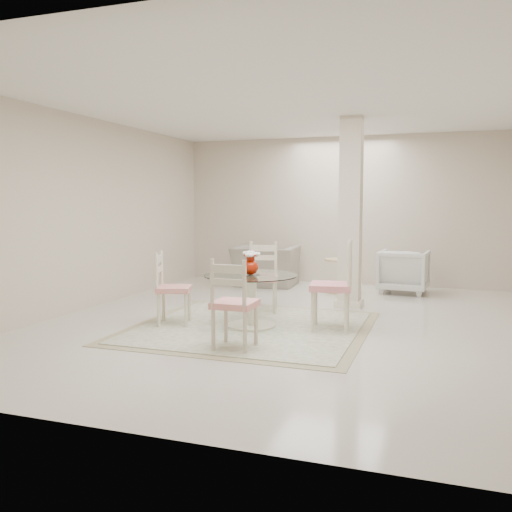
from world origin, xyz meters
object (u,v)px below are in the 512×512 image
(column, at_px, (351,213))
(recliner_taupe, at_px, (266,266))
(red_vase, at_px, (251,263))
(armchair_white, at_px, (404,271))
(dining_chair_east, at_px, (337,279))
(dining_table, at_px, (251,301))
(dining_chair_south, at_px, (233,297))
(dining_chair_west, at_px, (169,283))
(side_table, at_px, (341,277))
(dining_chair_north, at_px, (263,271))

(column, distance_m, recliner_taupe, 2.50)
(red_vase, distance_m, armchair_white, 3.61)
(red_vase, xyz_separation_m, dining_chair_east, (1.01, 0.17, -0.17))
(dining_table, xyz_separation_m, red_vase, (0.00, -0.00, 0.46))
(dining_chair_south, xyz_separation_m, recliner_taupe, (-1.01, 4.22, -0.19))
(dining_chair_west, xyz_separation_m, recliner_taupe, (0.15, 3.40, -0.17))
(red_vase, distance_m, dining_chair_east, 1.04)
(column, bearing_deg, dining_chair_south, -105.15)
(recliner_taupe, bearing_deg, side_table, 165.67)
(dining_chair_east, bearing_deg, dining_chair_west, -87.92)
(dining_chair_east, relative_size, side_table, 2.07)
(column, relative_size, red_vase, 9.47)
(recliner_taupe, bearing_deg, armchair_white, 178.01)
(red_vase, relative_size, recliner_taupe, 0.26)
(dining_chair_east, distance_m, armchair_white, 3.11)
(dining_chair_north, height_order, recliner_taupe, dining_chair_north)
(dining_chair_west, bearing_deg, dining_chair_south, -143.70)
(dining_chair_east, xyz_separation_m, armchair_white, (0.55, 3.05, -0.26))
(red_vase, bearing_deg, recliner_taupe, 104.82)
(red_vase, relative_size, dining_chair_south, 0.27)
(dining_table, bearing_deg, dining_chair_east, 9.70)
(dining_chair_north, distance_m, recliner_taupe, 2.32)
(dining_chair_east, relative_size, armchair_white, 1.48)
(dining_chair_south, height_order, side_table, dining_chair_south)
(dining_chair_west, height_order, side_table, dining_chair_west)
(red_vase, height_order, side_table, red_vase)
(column, height_order, red_vase, column)
(dining_chair_east, xyz_separation_m, recliner_taupe, (-1.86, 3.04, -0.26))
(dining_table, distance_m, dining_chair_east, 1.07)
(recliner_taupe, bearing_deg, red_vase, 102.69)
(armchair_white, bearing_deg, dining_chair_west, 58.04)
(side_table, bearing_deg, column, -74.31)
(dining_chair_east, xyz_separation_m, side_table, (-0.44, 2.74, -0.35))
(armchair_white, xyz_separation_m, side_table, (-0.99, -0.31, -0.10))
(dining_table, relative_size, dining_chair_west, 1.12)
(side_table, bearing_deg, dining_chair_west, -116.90)
(column, distance_m, dining_chair_west, 2.82)
(dining_chair_north, bearing_deg, dining_chair_west, -138.71)
(dining_chair_east, bearing_deg, side_table, -178.81)
(dining_chair_south, bearing_deg, dining_chair_west, -35.62)
(red_vase, height_order, armchair_white, red_vase)
(dining_chair_east, height_order, side_table, dining_chair_east)
(column, height_order, dining_chair_west, column)
(dining_chair_west, bearing_deg, column, -63.27)
(dining_table, xyz_separation_m, dining_chair_south, (0.16, -1.00, 0.22))
(dining_chair_north, xyz_separation_m, recliner_taupe, (-0.67, 2.21, -0.20))
(column, height_order, side_table, column)
(side_table, bearing_deg, dining_chair_north, -111.47)
(column, bearing_deg, dining_table, -117.58)
(dining_chair_west, bearing_deg, dining_chair_east, -98.38)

